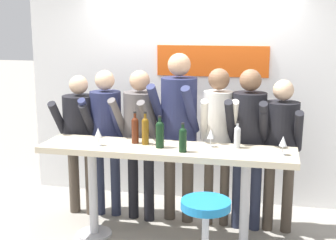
{
  "coord_description": "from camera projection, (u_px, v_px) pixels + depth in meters",
  "views": [
    {
      "loc": [
        0.98,
        -4.23,
        2.17
      ],
      "look_at": [
        0.0,
        0.08,
        1.24
      ],
      "focal_mm": 50.0,
      "sensor_mm": 36.0,
      "label": 1
    }
  ],
  "objects": [
    {
      "name": "wine_bottle_4",
      "position": [
        160.0,
        133.0,
        4.45
      ],
      "size": [
        0.08,
        0.08,
        0.31
      ],
      "color": "black",
      "rests_on": "tasting_table"
    },
    {
      "name": "bar_stool",
      "position": [
        205.0,
        228.0,
        3.89
      ],
      "size": [
        0.44,
        0.44,
        0.73
      ],
      "color": "#B2B2B7",
      "rests_on": "ground_plane"
    },
    {
      "name": "back_wall",
      "position": [
        190.0,
        98.0,
        5.68
      ],
      "size": [
        4.07,
        0.12,
        2.53
      ],
      "color": "white",
      "rests_on": "ground_plane"
    },
    {
      "name": "person_far_right",
      "position": [
        281.0,
        140.0,
        4.75
      ],
      "size": [
        0.43,
        0.52,
        1.61
      ],
      "rotation": [
        0.0,
        0.0,
        -0.04
      ],
      "color": "#473D33",
      "rests_on": "ground_plane"
    },
    {
      "name": "person_left",
      "position": [
        106.0,
        127.0,
        5.16
      ],
      "size": [
        0.43,
        0.53,
        1.66
      ],
      "rotation": [
        0.0,
        0.0,
        0.06
      ],
      "color": "#23283D",
      "rests_on": "ground_plane"
    },
    {
      "name": "person_far_left",
      "position": [
        80.0,
        130.0,
        5.22
      ],
      "size": [
        0.46,
        0.54,
        1.6
      ],
      "rotation": [
        0.0,
        0.0,
        -0.04
      ],
      "color": "#473D33",
      "rests_on": "ground_plane"
    },
    {
      "name": "wine_bottle_1",
      "position": [
        145.0,
        130.0,
        4.57
      ],
      "size": [
        0.07,
        0.07,
        0.33
      ],
      "color": "brown",
      "rests_on": "tasting_table"
    },
    {
      "name": "wine_bottle_0",
      "position": [
        135.0,
        129.0,
        4.62
      ],
      "size": [
        0.07,
        0.07,
        0.32
      ],
      "color": "#4C1E0F",
      "rests_on": "tasting_table"
    },
    {
      "name": "wine_glass_2",
      "position": [
        98.0,
        133.0,
        4.53
      ],
      "size": [
        0.07,
        0.07,
        0.18
      ],
      "color": "silver",
      "rests_on": "tasting_table"
    },
    {
      "name": "person_center_left",
      "position": [
        140.0,
        129.0,
        5.04
      ],
      "size": [
        0.49,
        0.59,
        1.67
      ],
      "rotation": [
        0.0,
        0.0,
        -0.2
      ],
      "color": "black",
      "rests_on": "ground_plane"
    },
    {
      "name": "wine_bottle_3",
      "position": [
        183.0,
        138.0,
        4.31
      ],
      "size": [
        0.07,
        0.07,
        0.28
      ],
      "color": "black",
      "rests_on": "tasting_table"
    },
    {
      "name": "tasting_table",
      "position": [
        166.0,
        163.0,
        4.53
      ],
      "size": [
        2.47,
        0.56,
        0.99
      ],
      "color": "beige",
      "rests_on": "ground_plane"
    },
    {
      "name": "person_center_right",
      "position": [
        218.0,
        129.0,
        4.89
      ],
      "size": [
        0.43,
        0.55,
        1.71
      ],
      "rotation": [
        0.0,
        0.0,
        0.16
      ],
      "color": "#473D33",
      "rests_on": "ground_plane"
    },
    {
      "name": "person_right",
      "position": [
        249.0,
        132.0,
        4.8
      ],
      "size": [
        0.44,
        0.55,
        1.71
      ],
      "rotation": [
        0.0,
        0.0,
        -0.07
      ],
      "color": "#23283D",
      "rests_on": "ground_plane"
    },
    {
      "name": "person_center",
      "position": [
        179.0,
        119.0,
        4.99
      ],
      "size": [
        0.51,
        0.62,
        1.85
      ],
      "rotation": [
        0.0,
        0.0,
        -0.13
      ],
      "color": "#473D33",
      "rests_on": "ground_plane"
    },
    {
      "name": "wine_bottle_2",
      "position": [
        237.0,
        136.0,
        4.45
      ],
      "size": [
        0.06,
        0.06,
        0.26
      ],
      "color": "#B7BCC1",
      "rests_on": "tasting_table"
    },
    {
      "name": "wine_glass_1",
      "position": [
        283.0,
        142.0,
        4.21
      ],
      "size": [
        0.07,
        0.07,
        0.18
      ],
      "color": "silver",
      "rests_on": "tasting_table"
    },
    {
      "name": "wine_glass_0",
      "position": [
        211.0,
        134.0,
        4.48
      ],
      "size": [
        0.07,
        0.07,
        0.18
      ],
      "color": "silver",
      "rests_on": "tasting_table"
    }
  ]
}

